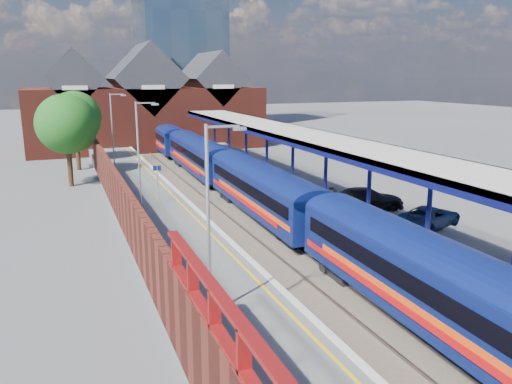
% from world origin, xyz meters
% --- Properties ---
extents(ground, '(240.00, 240.00, 0.00)m').
position_xyz_m(ground, '(0.00, 30.00, 0.00)').
color(ground, '#5B5B5E').
rests_on(ground, ground).
extents(ballast_bed, '(6.00, 76.00, 0.06)m').
position_xyz_m(ballast_bed, '(0.00, 20.00, 0.03)').
color(ballast_bed, '#473D33').
rests_on(ballast_bed, ground).
extents(rails, '(4.51, 76.00, 0.14)m').
position_xyz_m(rails, '(0.00, 20.00, 0.12)').
color(rails, slate).
rests_on(rails, ground).
extents(left_platform, '(5.00, 76.00, 1.00)m').
position_xyz_m(left_platform, '(-5.50, 20.00, 0.50)').
color(left_platform, '#565659').
rests_on(left_platform, ground).
extents(right_platform, '(6.00, 76.00, 1.00)m').
position_xyz_m(right_platform, '(6.00, 20.00, 0.50)').
color(right_platform, '#565659').
rests_on(right_platform, ground).
extents(coping_left, '(0.30, 76.00, 0.05)m').
position_xyz_m(coping_left, '(-3.15, 20.00, 1.02)').
color(coping_left, silver).
rests_on(coping_left, left_platform).
extents(coping_right, '(0.30, 76.00, 0.05)m').
position_xyz_m(coping_right, '(3.15, 20.00, 1.02)').
color(coping_right, silver).
rests_on(coping_right, right_platform).
extents(yellow_line, '(0.14, 76.00, 0.01)m').
position_xyz_m(yellow_line, '(-3.75, 20.00, 1.01)').
color(yellow_line, yellow).
rests_on(yellow_line, left_platform).
extents(train, '(3.19, 65.96, 3.45)m').
position_xyz_m(train, '(1.49, 28.44, 2.12)').
color(train, navy).
rests_on(train, ground).
extents(canopy, '(4.50, 52.00, 4.48)m').
position_xyz_m(canopy, '(5.48, 21.95, 5.25)').
color(canopy, '#0E1252').
rests_on(canopy, right_platform).
extents(lamp_post_b, '(1.48, 0.18, 7.00)m').
position_xyz_m(lamp_post_b, '(-6.36, 6.00, 4.99)').
color(lamp_post_b, '#A5A8AA').
rests_on(lamp_post_b, left_platform).
extents(lamp_post_c, '(1.48, 0.18, 7.00)m').
position_xyz_m(lamp_post_c, '(-6.36, 22.00, 4.99)').
color(lamp_post_c, '#A5A8AA').
rests_on(lamp_post_c, left_platform).
extents(lamp_post_d, '(1.48, 0.18, 7.00)m').
position_xyz_m(lamp_post_d, '(-6.36, 38.00, 4.99)').
color(lamp_post_d, '#A5A8AA').
rests_on(lamp_post_d, left_platform).
extents(platform_sign, '(0.55, 0.08, 2.50)m').
position_xyz_m(platform_sign, '(-5.00, 24.00, 2.69)').
color(platform_sign, '#A5A8AA').
rests_on(platform_sign, left_platform).
extents(brick_wall, '(0.35, 50.00, 3.86)m').
position_xyz_m(brick_wall, '(-8.10, 13.54, 2.45)').
color(brick_wall, '#5E2118').
rests_on(brick_wall, left_platform).
extents(station_building, '(30.00, 12.12, 13.78)m').
position_xyz_m(station_building, '(0.00, 58.00, 5.45)').
color(station_building, '#5E2118').
rests_on(station_building, ground).
extents(glass_tower, '(14.20, 14.20, 40.30)m').
position_xyz_m(glass_tower, '(10.00, 80.00, 20.20)').
color(glass_tower, slate).
rests_on(glass_tower, ground).
extents(tree_near, '(5.20, 5.20, 8.10)m').
position_xyz_m(tree_near, '(-10.35, 35.91, 5.35)').
color(tree_near, '#382314').
rests_on(tree_near, ground).
extents(tree_far, '(5.20, 5.20, 8.10)m').
position_xyz_m(tree_far, '(-9.35, 43.91, 5.35)').
color(tree_far, '#382314').
rests_on(tree_far, ground).
extents(parked_car_dark, '(5.14, 3.06, 1.40)m').
position_xyz_m(parked_car_dark, '(7.39, 16.59, 1.70)').
color(parked_car_dark, black).
rests_on(parked_car_dark, right_platform).
extents(parked_car_blue, '(4.82, 3.36, 1.22)m').
position_xyz_m(parked_car_blue, '(8.50, 11.87, 1.61)').
color(parked_car_blue, navy).
rests_on(parked_car_blue, right_platform).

